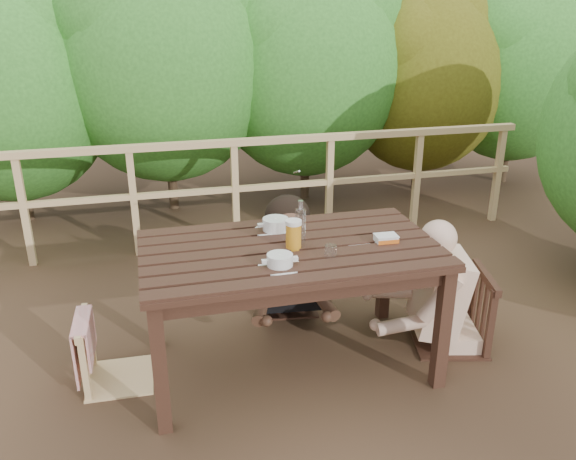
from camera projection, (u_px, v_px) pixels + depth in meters
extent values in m
plane|color=#4D3523|center=(290.00, 364.00, 3.73)|extent=(60.00, 60.00, 0.00)
cube|color=black|center=(290.00, 309.00, 3.58)|extent=(1.73, 0.98, 0.80)
cube|color=tan|center=(113.00, 320.00, 3.43)|extent=(0.42, 0.42, 0.82)
cube|color=black|center=(285.00, 251.00, 4.27)|extent=(0.50, 0.50, 0.90)
cube|color=black|center=(454.00, 278.00, 3.80)|extent=(0.58, 0.58, 0.96)
cube|color=tan|center=(235.00, 194.00, 5.34)|extent=(5.60, 0.10, 1.01)
cylinder|color=white|center=(280.00, 261.00, 3.17)|extent=(0.24, 0.24, 0.08)
cylinder|color=white|center=(276.00, 225.00, 3.65)|extent=(0.27, 0.27, 0.09)
cylinder|color=orange|center=(293.00, 235.00, 3.38)|extent=(0.09, 0.09, 0.18)
cylinder|color=silver|center=(300.00, 222.00, 3.46)|extent=(0.06, 0.06, 0.27)
cylinder|color=silver|center=(331.00, 252.00, 3.28)|extent=(0.07, 0.07, 0.08)
cube|color=white|center=(386.00, 239.00, 3.48)|extent=(0.14, 0.10, 0.06)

